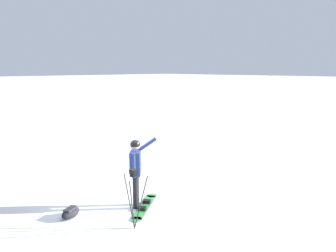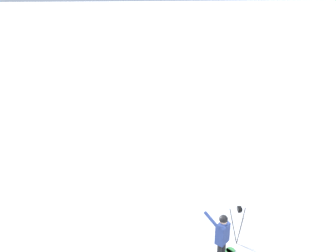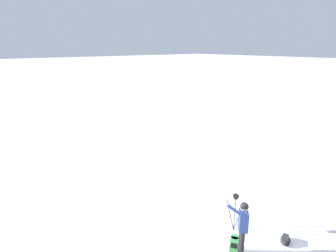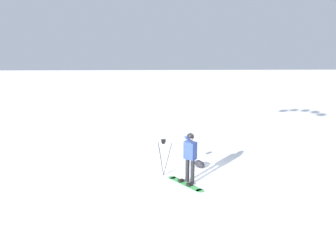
# 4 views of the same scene
# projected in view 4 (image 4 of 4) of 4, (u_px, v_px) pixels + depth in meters

# --- Properties ---
(ground_plane) EXTENTS (300.00, 300.00, 0.00)m
(ground_plane) POSITION_uv_depth(u_px,v_px,m) (205.00, 183.00, 10.50)
(ground_plane) COLOR white
(snowboarder) EXTENTS (0.77, 0.53, 1.82)m
(snowboarder) POSITION_uv_depth(u_px,v_px,m) (190.00, 152.00, 10.31)
(snowboarder) COLOR black
(snowboarder) RESTS_ON ground_plane
(snowboard) EXTENTS (1.51, 1.08, 0.10)m
(snowboard) POSITION_uv_depth(u_px,v_px,m) (185.00, 183.00, 10.40)
(snowboard) COLOR #3F994C
(snowboard) RESTS_ON ground_plane
(gear_bag_large) EXTENTS (0.63, 0.51, 0.25)m
(gear_bag_large) POSITION_uv_depth(u_px,v_px,m) (199.00, 164.00, 12.06)
(gear_bag_large) COLOR black
(gear_bag_large) RESTS_ON ground_plane
(camera_tripod) EXTENTS (0.53, 0.53, 1.39)m
(camera_tripod) POSITION_uv_depth(u_px,v_px,m) (163.00, 150.00, 11.01)
(camera_tripod) COLOR #262628
(camera_tripod) RESTS_ON ground_plane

